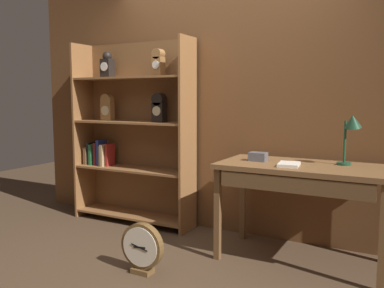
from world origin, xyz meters
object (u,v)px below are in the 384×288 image
(desk_lamp, at_px, (351,128))
(toolbox_small, at_px, (258,157))
(round_clock_large, at_px, (142,248))
(workbench, at_px, (302,176))
(open_repair_manual, at_px, (289,164))
(bookshelf, at_px, (132,133))

(desk_lamp, distance_m, toolbox_small, 0.78)
(round_clock_large, bearing_deg, desk_lamp, 34.14)
(workbench, xyz_separation_m, toolbox_small, (-0.39, 0.03, 0.13))
(open_repair_manual, distance_m, round_clock_large, 1.33)
(bookshelf, distance_m, desk_lamp, 2.27)
(bookshelf, relative_size, open_repair_manual, 8.90)
(toolbox_small, xyz_separation_m, round_clock_large, (-0.64, -0.83, -0.65))
(bookshelf, bearing_deg, round_clock_large, -50.80)
(round_clock_large, bearing_deg, workbench, 38.04)
(open_repair_manual, bearing_deg, desk_lamp, 20.05)
(workbench, height_order, open_repair_manual, open_repair_manual)
(workbench, distance_m, desk_lamp, 0.54)
(open_repair_manual, bearing_deg, workbench, 41.59)
(workbench, relative_size, toolbox_small, 9.08)
(toolbox_small, relative_size, round_clock_large, 0.37)
(bookshelf, relative_size, toolbox_small, 13.09)
(bookshelf, distance_m, workbench, 1.95)
(workbench, bearing_deg, desk_lamp, 20.19)
(bookshelf, xyz_separation_m, workbench, (1.92, -0.29, -0.25))
(workbench, bearing_deg, open_repair_manual, -130.97)
(bookshelf, distance_m, open_repair_manual, 1.88)
(desk_lamp, bearing_deg, bookshelf, 175.81)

